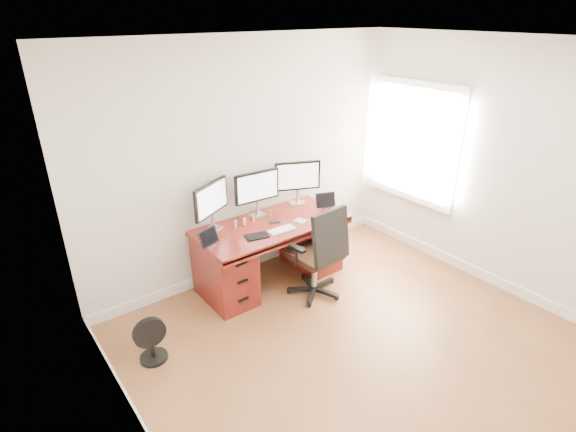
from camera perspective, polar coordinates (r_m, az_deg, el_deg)
ground at (r=4.31m, az=12.89°, el=-18.42°), size 4.50×4.50×0.00m
back_wall at (r=5.10m, az=-5.17°, el=6.91°), size 4.00×0.10×2.70m
right_wall at (r=5.22m, az=27.88°, el=4.53°), size 0.10×4.50×2.70m
desk at (r=5.15m, az=-2.24°, el=-4.31°), size 1.70×0.80×0.75m
office_chair at (r=4.93m, az=3.82°, el=-6.47°), size 0.62×0.60×1.07m
floor_fan at (r=4.35m, az=-16.97°, el=-14.89°), size 0.30×0.25×0.43m
monitor_left at (r=4.77m, az=-9.73°, el=1.98°), size 0.51×0.28×0.53m
monitor_center at (r=5.04m, az=-3.94°, el=3.56°), size 0.55×0.15×0.53m
monitor_right at (r=5.36m, az=1.22°, el=4.93°), size 0.51×0.26×0.53m
tablet_left at (r=4.53m, az=-9.97°, el=-2.84°), size 0.25×0.14×0.19m
tablet_right at (r=5.34m, az=4.84°, el=1.86°), size 0.25×0.15×0.19m
keyboard at (r=4.81m, az=-0.81°, el=-1.77°), size 0.30×0.14×0.01m
trackpad at (r=5.02m, az=1.58°, el=-0.60°), size 0.15×0.15×0.01m
drawing_tablet at (r=4.69m, az=-4.00°, el=-2.57°), size 0.27×0.21×0.01m
phone at (r=4.99m, az=-1.75°, el=-0.76°), size 0.15×0.11×0.01m
figurine_blue at (r=4.88m, az=-6.68°, el=-0.96°), size 0.04×0.04×0.09m
figurine_yellow at (r=4.94m, az=-5.55°, el=-0.61°), size 0.04×0.04×0.09m
figurine_orange at (r=4.99m, az=-4.44°, el=-0.27°), size 0.04×0.04×0.09m
figurine_brown at (r=5.11m, az=-2.24°, el=0.41°), size 0.04×0.04×0.09m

